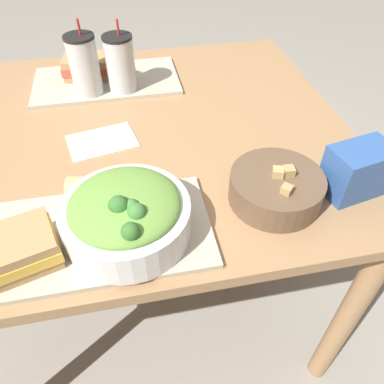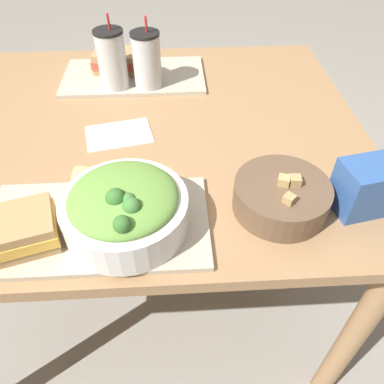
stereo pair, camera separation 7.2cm
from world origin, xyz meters
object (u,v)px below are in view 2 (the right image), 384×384
Objects in this scene: napkin_folded at (119,135)px; sandwich_near at (16,231)px; drink_cup_dark at (112,61)px; chip_bag at (370,187)px; soup_bowl at (281,196)px; sandwich_far at (116,61)px; baguette_near at (114,181)px; salad_bowl at (125,208)px; drink_cup_red at (147,62)px.

sandwich_near is at bearing -113.53° from napkin_folded.
chip_bag is (0.57, -0.54, -0.04)m from drink_cup_dark.
napkin_folded is (-0.54, 0.29, -0.06)m from chip_bag.
napkin_folded is at bearing -83.54° from drink_cup_dark.
soup_bowl reaches higher than sandwich_far.
chip_bag reaches higher than sandwich_near.
napkin_folded is (0.16, 0.36, -0.04)m from sandwich_near.
sandwich_far is (-0.04, 0.58, 0.00)m from baguette_near.
drink_cup_red reaches higher than salad_bowl.
chip_bag is (0.70, 0.07, 0.01)m from sandwich_near.
chip_bag is at bearing -1.86° from soup_bowl.
napkin_folded is (-0.36, 0.29, -0.03)m from soup_bowl.
soup_bowl reaches higher than napkin_folded.
napkin_folded is at bearing 15.43° from baguette_near.
baguette_near is 1.15× the size of chip_bag.
salad_bowl reaches higher than sandwich_near.
sandwich_far is 0.73× the size of drink_cup_red.
sandwich_far is at bearing 92.42° from drink_cup_dark.
baguette_near is 0.48m from drink_cup_dark.
salad_bowl is 0.34m from napkin_folded.
baguette_near is 0.78× the size of drink_cup_dark.
sandwich_near is at bearing -171.92° from soup_bowl.
chip_bag is (0.53, -0.06, 0.02)m from baguette_near.
soup_bowl is at bearing -8.18° from sandwich_near.
sandwich_near is 0.92× the size of napkin_folded.
drink_cup_dark reaches higher than drink_cup_red.
drink_cup_dark is (0.13, 0.60, 0.05)m from sandwich_near.
sandwich_far is 0.80× the size of napkin_folded.
baguette_near is 1.11× the size of sandwich_far.
soup_bowl is 0.53m from sandwich_near.
soup_bowl is 0.36m from baguette_near.
drink_cup_red reaches higher than chip_bag.
soup_bowl is at bearing -87.10° from baguette_near.
drink_cup_dark is 1.47× the size of chip_bag.
chip_bag is (0.58, -0.64, 0.01)m from sandwich_far.
baguette_near is at bearing -86.89° from napkin_folded.
drink_cup_red reaches higher than soup_bowl.
baguette_near is at bearing 21.75° from sandwich_near.
salad_bowl is 1.18× the size of drink_cup_red.
drink_cup_dark is (0.00, -0.11, 0.05)m from sandwich_far.
chip_bag is at bearing -48.84° from drink_cup_red.
napkin_folded is (-0.01, 0.23, -0.04)m from baguette_near.
sandwich_near is 1.03× the size of baguette_near.
drink_cup_red is 0.27m from napkin_folded.
chip_bag is (0.50, 0.04, -0.01)m from salad_bowl.
sandwich_near reaches higher than napkin_folded.
soup_bowl is 0.61m from drink_cup_red.
soup_bowl is (0.32, 0.04, -0.03)m from salad_bowl.
sandwich_near is at bearing 140.34° from baguette_near.
soup_bowl is 1.18× the size of baguette_near.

